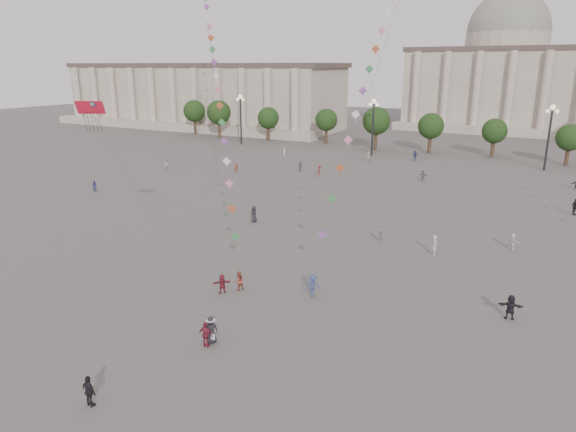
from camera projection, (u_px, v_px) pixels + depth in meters
The scene contains 30 objects.
ground at pixel (220, 337), 32.87m from camera, with size 360.00×360.00×0.00m, color #4E4C4A.
hall_west at pixel (199, 96), 144.00m from camera, with size 84.00×26.22×17.20m.
hall_central at pixel (503, 75), 137.56m from camera, with size 48.30×34.30×35.50m.
tree_row at pixel (463, 127), 96.97m from camera, with size 137.12×5.12×8.00m.
lamp_post_far_west at pixel (241, 110), 110.40m from camera, with size 2.00×0.90×10.65m.
lamp_post_mid_west at pixel (373, 117), 96.59m from camera, with size 2.00×0.90×10.65m.
lamp_post_mid_east at pixel (550, 125), 82.78m from camera, with size 2.00×0.90×10.65m.
person_crowd_0 at pixel (415, 156), 92.62m from camera, with size 1.12×0.46×1.91m, color navy.
person_crowd_1 at pixel (167, 164), 84.68m from camera, with size 0.94×0.73×1.93m, color #BABBB6.
person_crowd_2 at pixel (237, 168), 82.43m from camera, with size 0.98×0.56×1.52m, color maroon.
person_crowd_3 at pixel (511, 307), 34.96m from camera, with size 1.64×0.52×1.77m, color black.
person_crowd_4 at pixel (368, 157), 91.77m from camera, with size 1.72×0.55×1.85m, color silver.
person_crowd_6 at pixel (381, 236), 49.87m from camera, with size 0.98×0.56×1.52m, color #5D5C61.
person_crowd_7 at pixel (513, 242), 48.10m from camera, with size 1.50×0.48×1.61m, color silver.
person_crowd_10 at pixel (284, 153), 97.01m from camera, with size 0.58×0.38×1.58m, color white.
person_crowd_12 at pixel (423, 175), 76.73m from camera, with size 1.56×0.50×1.69m, color slate.
person_crowd_13 at pixel (435, 246), 46.64m from camera, with size 0.70×0.46×1.93m, color silver.
person_crowd_16 at pixel (300, 166), 84.02m from camera, with size 0.98×0.41×1.68m, color slate.
person_crowd_17 at pixel (320, 171), 80.17m from camera, with size 1.09×0.63×1.69m, color maroon.
person_crowd_18 at pixel (575, 207), 59.29m from camera, with size 1.14×0.47×1.95m, color black.
person_crowd_20 at pixel (254, 214), 56.73m from camera, with size 0.89×0.58×1.81m, color black.
person_crowd_21 at pixel (94, 186), 70.17m from camera, with size 0.74×0.58×1.53m, color #37417C.
tourist_0 at pixel (206, 335), 31.50m from camera, with size 0.98×0.41×1.66m, color maroon.
tourist_1 at pixel (89, 391), 25.99m from camera, with size 1.01×0.42×1.72m, color black.
tourist_2 at pixel (222, 284), 39.02m from camera, with size 1.39×0.44×1.50m, color maroon.
kite_flyer_0 at pixel (239, 281), 39.56m from camera, with size 0.74×0.58×1.53m, color #9C3E2A.
kite_flyer_1 at pixel (313, 286), 38.26m from camera, with size 1.18×0.68×1.83m, color navy.
hat_person at pixel (211, 330), 31.94m from camera, with size 1.00×0.99×1.74m.
dragon_kite at pixel (92, 118), 39.86m from camera, with size 8.61×3.68×20.08m.
kite_train_west at pixel (208, 22), 60.31m from camera, with size 34.73×40.62×65.65m.
Camera 1 is at (17.89, -23.64, 16.76)m, focal length 32.00 mm.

